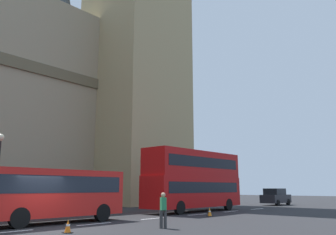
{
  "coord_description": "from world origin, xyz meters",
  "views": [
    {
      "loc": [
        -9.03,
        -15.91,
        1.91
      ],
      "look_at": [
        15.05,
        5.55,
        8.46
      ],
      "focal_mm": 37.16,
      "sensor_mm": 36.0,
      "label": 1
    }
  ],
  "objects_px": {
    "double_decker_bus": "(194,178)",
    "pedestrian_near_cones": "(163,209)",
    "traffic_cone_west": "(68,226)",
    "sedan_lead": "(276,197)",
    "traffic_cone_middle": "(210,212)"
  },
  "relations": [
    {
      "from": "sedan_lead",
      "to": "double_decker_bus",
      "type": "bearing_deg",
      "value": 179.76
    },
    {
      "from": "double_decker_bus",
      "to": "traffic_cone_west",
      "type": "bearing_deg",
      "value": -163.77
    },
    {
      "from": "pedestrian_near_cones",
      "to": "traffic_cone_middle",
      "type": "bearing_deg",
      "value": 18.66
    },
    {
      "from": "pedestrian_near_cones",
      "to": "traffic_cone_west",
      "type": "bearing_deg",
      "value": 154.63
    },
    {
      "from": "traffic_cone_west",
      "to": "traffic_cone_middle",
      "type": "xyz_separation_m",
      "value": [
        11.52,
        0.62,
        0.0
      ]
    },
    {
      "from": "sedan_lead",
      "to": "traffic_cone_west",
      "type": "bearing_deg",
      "value": -171.98
    },
    {
      "from": "double_decker_bus",
      "to": "traffic_cone_west",
      "type": "height_order",
      "value": "double_decker_bus"
    },
    {
      "from": "double_decker_bus",
      "to": "traffic_cone_middle",
      "type": "height_order",
      "value": "double_decker_bus"
    },
    {
      "from": "double_decker_bus",
      "to": "pedestrian_near_cones",
      "type": "distance_m",
      "value": 12.36
    },
    {
      "from": "traffic_cone_middle",
      "to": "traffic_cone_west",
      "type": "bearing_deg",
      "value": -176.92
    },
    {
      "from": "traffic_cone_middle",
      "to": "pedestrian_near_cones",
      "type": "relative_size",
      "value": 0.34
    },
    {
      "from": "sedan_lead",
      "to": "traffic_cone_west",
      "type": "distance_m",
      "value": 29.99
    },
    {
      "from": "sedan_lead",
      "to": "traffic_cone_middle",
      "type": "height_order",
      "value": "sedan_lead"
    },
    {
      "from": "traffic_cone_middle",
      "to": "pedestrian_near_cones",
      "type": "bearing_deg",
      "value": -161.34
    },
    {
      "from": "traffic_cone_west",
      "to": "pedestrian_near_cones",
      "type": "height_order",
      "value": "pedestrian_near_cones"
    }
  ]
}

